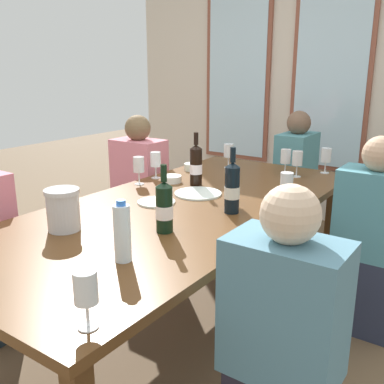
{
  "coord_description": "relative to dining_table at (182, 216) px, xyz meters",
  "views": [
    {
      "loc": [
        1.34,
        -1.82,
        1.45
      ],
      "look_at": [
        0.0,
        0.09,
        0.79
      ],
      "focal_mm": 41.67,
      "sensor_mm": 36.0,
      "label": 1
    }
  ],
  "objects": [
    {
      "name": "ground_plane",
      "position": [
        0.0,
        0.0,
        -0.68
      ],
      "size": [
        12.0,
        12.0,
        0.0
      ],
      "primitive_type": "plane",
      "color": "brown"
    },
    {
      "name": "back_wall_with_windows",
      "position": [
        0.0,
        2.3,
        0.77
      ],
      "size": [
        4.31,
        0.1,
        2.9
      ],
      "color": "beige",
      "rests_on": "ground"
    },
    {
      "name": "dining_table",
      "position": [
        0.0,
        0.0,
        0.0
      ],
      "size": [
        1.11,
        2.45,
        0.74
      ],
      "color": "brown",
      "rests_on": "ground"
    },
    {
      "name": "white_plate_0",
      "position": [
        -0.05,
        0.22,
        0.07
      ],
      "size": [
        0.27,
        0.27,
        0.01
      ],
      "primitive_type": "cylinder",
      "color": "white",
      "rests_on": "dining_table"
    },
    {
      "name": "white_plate_1",
      "position": [
        -0.14,
        -0.05,
        0.07
      ],
      "size": [
        0.2,
        0.2,
        0.01
      ],
      "primitive_type": "cylinder",
      "color": "white",
      "rests_on": "dining_table"
    },
    {
      "name": "metal_pitcher",
      "position": [
        -0.22,
        -0.6,
        0.16
      ],
      "size": [
        0.16,
        0.16,
        0.19
      ],
      "color": "silver",
      "rests_on": "dining_table"
    },
    {
      "name": "wine_bottle_0",
      "position": [
        -0.17,
        0.38,
        0.19
      ],
      "size": [
        0.08,
        0.08,
        0.33
      ],
      "color": "black",
      "rests_on": "dining_table"
    },
    {
      "name": "wine_bottle_1",
      "position": [
        0.17,
        -0.36,
        0.18
      ],
      "size": [
        0.08,
        0.08,
        0.31
      ],
      "color": "black",
      "rests_on": "dining_table"
    },
    {
      "name": "wine_bottle_3",
      "position": [
        0.28,
        0.04,
        0.19
      ],
      "size": [
        0.08,
        0.08,
        0.33
      ],
      "color": "black",
      "rests_on": "dining_table"
    },
    {
      "name": "tasting_bowl_0",
      "position": [
        -0.34,
        0.35,
        0.08
      ],
      "size": [
        0.12,
        0.12,
        0.04
      ],
      "primitive_type": "cylinder",
      "color": "white",
      "rests_on": "dining_table"
    },
    {
      "name": "tasting_bowl_1",
      "position": [
        -0.42,
        0.7,
        0.09
      ],
      "size": [
        0.11,
        0.11,
        0.05
      ],
      "primitive_type": "cylinder",
      "color": "white",
      "rests_on": "dining_table"
    },
    {
      "name": "water_bottle",
      "position": [
        0.23,
        -0.69,
        0.17
      ],
      "size": [
        0.06,
        0.06,
        0.24
      ],
      "color": "white",
      "rests_on": "dining_table"
    },
    {
      "name": "wine_glass_0",
      "position": [
        0.26,
        0.94,
        0.18
      ],
      "size": [
        0.07,
        0.07,
        0.17
      ],
      "color": "white",
      "rests_on": "dining_table"
    },
    {
      "name": "wine_glass_1",
      "position": [
        0.46,
        -1.08,
        0.18
      ],
      "size": [
        0.07,
        0.07,
        0.17
      ],
      "color": "white",
      "rests_on": "dining_table"
    },
    {
      "name": "wine_glass_2",
      "position": [
        -0.49,
        0.38,
        0.18
      ],
      "size": [
        0.07,
        0.07,
        0.17
      ],
      "color": "white",
      "rests_on": "dining_table"
    },
    {
      "name": "wine_glass_3",
      "position": [
        0.21,
        0.16,
        0.18
      ],
      "size": [
        0.07,
        0.07,
        0.17
      ],
      "color": "white",
      "rests_on": "dining_table"
    },
    {
      "name": "wine_glass_5",
      "position": [
        0.38,
        1.15,
        0.18
      ],
      "size": [
        0.07,
        0.07,
        0.17
      ],
      "color": "white",
      "rests_on": "dining_table"
    },
    {
      "name": "wine_glass_6",
      "position": [
        -0.47,
        0.19,
        0.18
      ],
      "size": [
        0.07,
        0.07,
        0.17
      ],
      "color": "white",
      "rests_on": "dining_table"
    },
    {
      "name": "wine_glass_7",
      "position": [
        -0.25,
        0.91,
        0.18
      ],
      "size": [
        0.07,
        0.07,
        0.17
      ],
      "color": "white",
      "rests_on": "dining_table"
    },
    {
      "name": "wine_glass_8",
      "position": [
        0.17,
        0.95,
        0.18
      ],
      "size": [
        0.07,
        0.07,
        0.17
      ],
      "color": "white",
      "rests_on": "dining_table"
    },
    {
      "name": "wine_glass_9",
      "position": [
        0.45,
        0.33,
        0.18
      ],
      "size": [
        0.07,
        0.07,
        0.17
      ],
      "color": "white",
      "rests_on": "dining_table"
    },
    {
      "name": "seated_person_0",
      "position": [
        -0.84,
        0.61,
        -0.15
      ],
      "size": [
        0.38,
        0.24,
        1.11
      ],
      "color": "#2C2338",
      "rests_on": "ground"
    },
    {
      "name": "seated_person_1",
      "position": [
        0.84,
        0.58,
        -0.15
      ],
      "size": [
        0.38,
        0.24,
        1.11
      ],
      "color": "#292E42",
      "rests_on": "ground"
    },
    {
      "name": "seated_person_3",
      "position": [
        0.84,
        -0.59,
        -0.15
      ],
      "size": [
        0.38,
        0.24,
        1.11
      ],
      "color": "#262230",
      "rests_on": "ground"
    },
    {
      "name": "seated_person_4",
      "position": [
        0.0,
        1.58,
        -0.15
      ],
      "size": [
        0.24,
        0.38,
        1.11
      ],
      "color": "#342130",
      "rests_on": "ground"
    }
  ]
}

